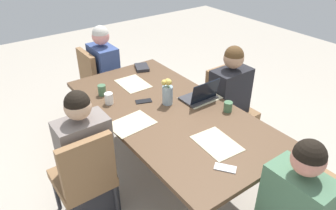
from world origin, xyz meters
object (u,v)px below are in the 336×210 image
coffee_mug_centre_left (109,98)px  phone_black (144,101)px  coffee_mug_near_right (102,90)px  chair_head_left_left_mid (98,81)px  chair_near_left_far (85,175)px  dining_table (168,116)px  book_red_cover (142,67)px  person_near_left_far (87,164)px  coffee_mug_near_left (228,107)px  chair_far_left_near (227,104)px  phone_silver (225,168)px  person_head_left_left_mid (105,79)px  laptop_far_left_near (200,96)px  person_far_left_near (228,106)px  flower_vase (167,92)px

coffee_mug_centre_left → phone_black: coffee_mug_centre_left is taller
coffee_mug_near_right → phone_black: bearing=36.3°
chair_head_left_left_mid → chair_near_left_far: 1.67m
dining_table → phone_black: (-0.25, -0.10, 0.07)m
coffee_mug_centre_left → book_red_cover: coffee_mug_centre_left is taller
person_near_left_far → coffee_mug_near_right: bearing=142.7°
coffee_mug_near_left → book_red_cover: bearing=-173.7°
coffee_mug_near_left → phone_black: (-0.58, -0.52, -0.04)m
chair_far_left_near → coffee_mug_centre_left: chair_far_left_near is taller
person_near_left_far → phone_silver: bearing=37.6°
person_head_left_left_mid → phone_silver: person_head_left_left_mid is taller
person_near_left_far → phone_black: 0.78m
phone_black → book_red_cover: bearing=79.5°
laptop_far_left_near → coffee_mug_centre_left: bearing=-121.7°
dining_table → coffee_mug_centre_left: bearing=-137.7°
chair_near_left_far → laptop_far_left_near: 1.25m
person_head_left_left_mid → coffee_mug_centre_left: 1.04m
person_far_left_near → flower_vase: bearing=-98.9°
person_near_left_far → phone_black: bearing=109.1°
chair_far_left_near → person_far_left_near: (0.07, -0.06, 0.03)m
chair_near_left_far → coffee_mug_near_right: chair_near_left_far is taller
person_near_left_far → coffee_mug_centre_left: bearing=133.2°
coffee_mug_near_left → phone_black: bearing=-138.4°
dining_table → flower_vase: 0.22m
coffee_mug_near_right → person_near_left_far: bearing=-37.3°
person_head_left_left_mid → coffee_mug_near_left: 1.73m
chair_near_left_far → person_near_left_far: person_near_left_far is taller
person_near_left_far → phone_black: person_near_left_far is taller
person_far_left_near → chair_head_left_left_mid: bearing=-149.7°
chair_head_left_left_mid → coffee_mug_near_right: (0.80, -0.30, 0.31)m
flower_vase → book_red_cover: 0.84m
flower_vase → phone_black: bearing=-135.1°
phone_black → phone_silver: (1.11, -0.04, 0.00)m
person_head_left_left_mid → person_far_left_near: bearing=29.0°
chair_far_left_near → laptop_far_left_near: (0.09, -0.48, 0.30)m
book_red_cover → phone_black: (0.64, -0.38, -0.01)m
flower_vase → coffee_mug_near_right: (-0.51, -0.41, -0.07)m
person_head_left_left_mid → phone_silver: (2.19, -0.15, 0.23)m
coffee_mug_centre_left → coffee_mug_near_right: bearing=173.6°
chair_far_left_near → chair_head_left_left_mid: bearing=-146.5°
coffee_mug_centre_left → chair_head_left_left_mid: bearing=162.1°
phone_silver → person_near_left_far: bearing=-178.4°
person_near_left_far → phone_black: (-0.24, 0.70, 0.23)m
laptop_far_left_near → coffee_mug_near_left: 0.30m
person_head_left_left_mid → laptop_far_left_near: (1.37, 0.33, 0.28)m
person_head_left_left_mid → flower_vase: size_ratio=4.66×
chair_head_left_left_mid → book_red_cover: chair_head_left_left_mid is taller
chair_head_left_left_mid → coffee_mug_centre_left: 1.08m
chair_far_left_near → laptop_far_left_near: size_ratio=2.81×
person_head_left_left_mid → flower_vase: 1.29m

